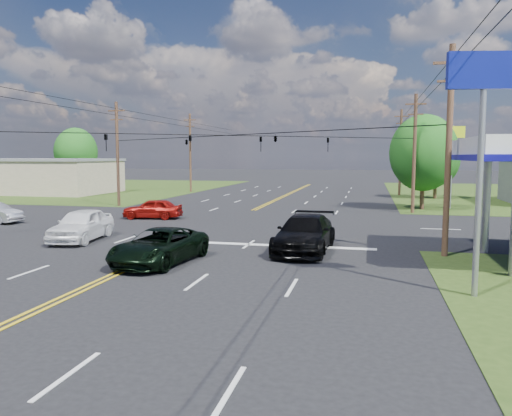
% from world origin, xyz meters
% --- Properties ---
extents(ground, '(280.00, 280.00, 0.00)m').
position_xyz_m(ground, '(0.00, 12.00, 0.00)').
color(ground, black).
rests_on(ground, ground).
extents(grass_nw, '(46.00, 48.00, 0.03)m').
position_xyz_m(grass_nw, '(-35.00, 44.00, 0.00)').
color(grass_nw, '#293F14').
rests_on(grass_nw, ground).
extents(stop_bar, '(10.00, 0.50, 0.02)m').
position_xyz_m(stop_bar, '(5.00, 4.00, 0.00)').
color(stop_bar, silver).
rests_on(stop_bar, ground).
extents(retail_nw, '(16.00, 11.00, 4.00)m').
position_xyz_m(retail_nw, '(-30.00, 34.00, 2.00)').
color(retail_nw, tan).
rests_on(retail_nw, ground).
extents(pole_se, '(1.60, 0.28, 9.50)m').
position_xyz_m(pole_se, '(13.00, 3.00, 4.92)').
color(pole_se, '#42291B').
rests_on(pole_se, ground).
extents(pole_nw, '(1.60, 0.28, 9.50)m').
position_xyz_m(pole_nw, '(-13.00, 21.00, 4.92)').
color(pole_nw, '#42291B').
rests_on(pole_nw, ground).
extents(pole_ne, '(1.60, 0.28, 9.50)m').
position_xyz_m(pole_ne, '(13.00, 21.00, 4.92)').
color(pole_ne, '#42291B').
rests_on(pole_ne, ground).
extents(pole_left_far, '(1.60, 0.28, 10.00)m').
position_xyz_m(pole_left_far, '(-13.00, 40.00, 5.17)').
color(pole_left_far, '#42291B').
rests_on(pole_left_far, ground).
extents(pole_right_far, '(1.60, 0.28, 10.00)m').
position_xyz_m(pole_right_far, '(13.00, 40.00, 5.17)').
color(pole_right_far, '#42291B').
rests_on(pole_right_far, ground).
extents(span_wire_signals, '(26.00, 18.00, 1.13)m').
position_xyz_m(span_wire_signals, '(0.00, 12.00, 6.00)').
color(span_wire_signals, black).
rests_on(span_wire_signals, ground).
extents(power_lines, '(26.04, 100.00, 0.64)m').
position_xyz_m(power_lines, '(0.00, 10.00, 8.60)').
color(power_lines, black).
rests_on(power_lines, ground).
extents(tree_right_a, '(5.70, 5.70, 8.18)m').
position_xyz_m(tree_right_a, '(14.00, 24.00, 4.87)').
color(tree_right_a, '#42291B').
rests_on(tree_right_a, ground).
extents(tree_right_b, '(4.94, 4.94, 7.09)m').
position_xyz_m(tree_right_b, '(16.50, 36.00, 4.22)').
color(tree_right_b, '#42291B').
rests_on(tree_right_b, ground).
extents(tree_far_l, '(6.08, 6.08, 8.72)m').
position_xyz_m(tree_far_l, '(-32.00, 44.00, 5.19)').
color(tree_far_l, '#42291B').
rests_on(tree_far_l, ground).
extents(pickup_dkgreen, '(3.10, 5.63, 1.49)m').
position_xyz_m(pickup_dkgreen, '(0.85, -1.25, 0.75)').
color(pickup_dkgreen, black).
rests_on(pickup_dkgreen, ground).
extents(suv_black, '(2.75, 6.13, 1.74)m').
position_xyz_m(suv_black, '(6.58, 2.81, 0.87)').
color(suv_black, black).
rests_on(suv_black, ground).
extents(pickup_white, '(2.68, 5.32, 1.74)m').
position_xyz_m(pickup_white, '(-5.69, 3.21, 0.87)').
color(pickup_white, white).
rests_on(pickup_white, ground).
extents(sedan_red, '(4.49, 2.24, 1.47)m').
position_xyz_m(sedan_red, '(-5.99, 13.00, 0.73)').
color(sedan_red, '#950F0A').
rests_on(sedan_red, ground).
extents(polesign_se, '(2.31, 0.67, 7.85)m').
position_xyz_m(polesign_se, '(13.00, -3.76, 6.19)').
color(polesign_se, '#A5A5AA').
rests_on(polesign_se, ground).
extents(polesign_ne, '(2.01, 0.48, 7.26)m').
position_xyz_m(polesign_ne, '(16.48, 25.36, 5.55)').
color(polesign_ne, '#A5A5AA').
rests_on(polesign_ne, ground).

